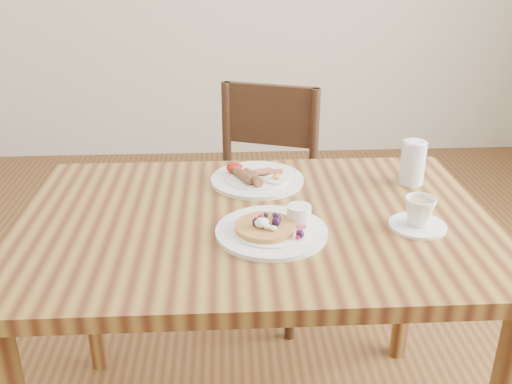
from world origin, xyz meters
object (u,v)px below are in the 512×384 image
chair_far (261,190)px  dining_table (256,251)px  pancake_plate (273,228)px  teacup_saucer (419,215)px  breakfast_plate (256,178)px  water_glass (413,163)px

chair_far → dining_table: bearing=104.6°
pancake_plate → teacup_saucer: bearing=2.1°
breakfast_plate → water_glass: water_glass is taller
breakfast_plate → teacup_saucer: 0.49m
chair_far → breakfast_plate: 0.58m
pancake_plate → water_glass: (0.42, 0.28, 0.05)m
dining_table → teacup_saucer: size_ratio=8.57×
dining_table → chair_far: chair_far is taller
water_glass → chair_far: bearing=126.5°
chair_far → teacup_saucer: size_ratio=6.29×
dining_table → water_glass: size_ratio=9.60×
water_glass → dining_table: bearing=-157.1°
pancake_plate → chair_far: bearing=88.4°
chair_far → water_glass: bearing=145.8°
teacup_saucer → breakfast_plate: bearing=141.6°
dining_table → pancake_plate: pancake_plate is taller
chair_far → breakfast_plate: bearing=103.9°
chair_far → water_glass: 0.75m
breakfast_plate → dining_table: bearing=-93.0°
dining_table → chair_far: (0.06, 0.74, -0.16)m
dining_table → chair_far: size_ratio=1.36×
dining_table → water_glass: bearing=22.9°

